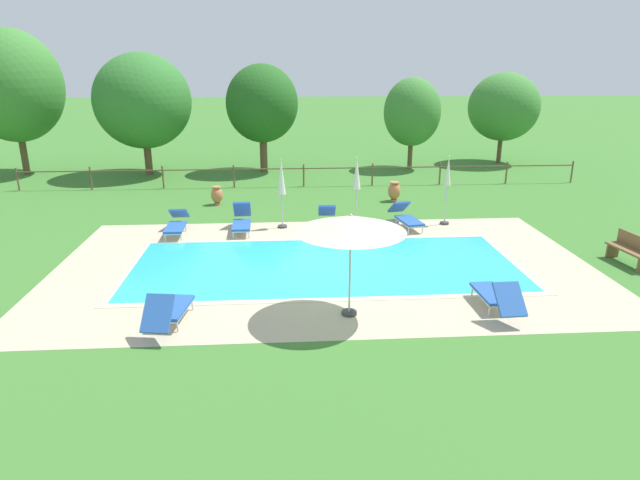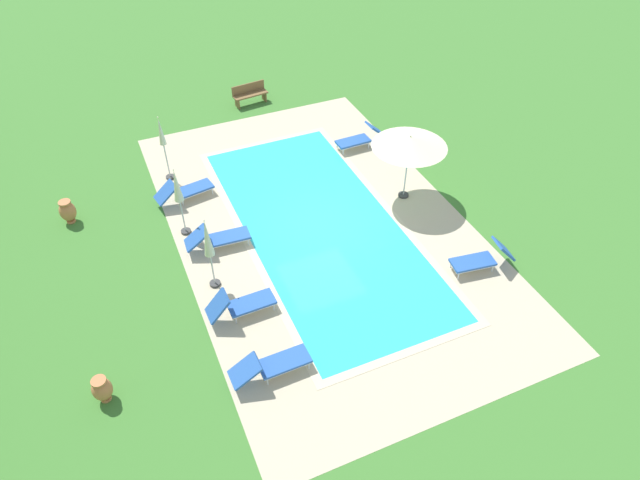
# 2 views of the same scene
# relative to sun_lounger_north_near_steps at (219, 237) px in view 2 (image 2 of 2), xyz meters

# --- Properties ---
(ground_plane) EXTENTS (160.00, 160.00, 0.00)m
(ground_plane) POSITION_rel_sun_lounger_north_near_steps_xyz_m (-0.34, -3.26, -0.37)
(ground_plane) COLOR #3D752D
(pool_deck_paving) EXTENTS (15.29, 9.06, 0.01)m
(pool_deck_paving) POSITION_rel_sun_lounger_north_near_steps_xyz_m (-0.34, -3.26, -0.37)
(pool_deck_paving) COLOR #BCAD8E
(pool_deck_paving) RESTS_ON ground
(swimming_pool_water) EXTENTS (10.89, 4.66, 0.01)m
(swimming_pool_water) POSITION_rel_sun_lounger_north_near_steps_xyz_m (-0.34, -3.26, -0.37)
(swimming_pool_water) COLOR #2DB7C6
(swimming_pool_water) RESTS_ON ground
(pool_coping_rim) EXTENTS (11.37, 5.14, 0.01)m
(pool_coping_rim) POSITION_rel_sun_lounger_north_near_steps_xyz_m (-0.34, -3.26, -0.36)
(pool_coping_rim) COLOR beige
(pool_coping_rim) RESTS_ON ground
(sun_lounger_north_near_steps) EXTENTS (0.72, 2.03, 0.85)m
(sun_lounger_north_near_steps) POSITION_rel_sun_lounger_north_near_steps_xyz_m (0.00, 0.00, 0.00)
(sun_lounger_north_near_steps) COLOR #2856A8
(sun_lounger_north_near_steps) RESTS_ON ground
(sun_lounger_north_mid) EXTENTS (0.65, 2.06, 0.77)m
(sun_lounger_north_mid) POSITION_rel_sun_lounger_north_near_steps_xyz_m (-5.12, 0.10, -0.01)
(sun_lounger_north_mid) COLOR #2856A8
(sun_lounger_north_mid) RESTS_ON ground
(sun_lounger_north_far) EXTENTS (0.65, 1.91, 0.96)m
(sun_lounger_north_far) POSITION_rel_sun_lounger_north_near_steps_xyz_m (-2.93, 0.21, 0.02)
(sun_lounger_north_far) COLOR #2856A8
(sun_lounger_north_far) RESTS_ON ground
(sun_lounger_north_end) EXTENTS (0.95, 2.07, 0.84)m
(sun_lounger_north_end) POSITION_rel_sun_lounger_north_near_steps_xyz_m (2.83, 0.37, -0.00)
(sun_lounger_north_end) COLOR #2856A8
(sun_lounger_north_end) RESTS_ON ground
(sun_lounger_south_mid) EXTENTS (0.86, 1.97, 0.95)m
(sun_lounger_south_mid) POSITION_rel_sun_lounger_north_near_steps_xyz_m (-4.04, -6.85, 0.02)
(sun_lounger_south_mid) COLOR #2856A8
(sun_lounger_south_mid) RESTS_ON ground
(sun_lounger_south_end) EXTENTS (0.66, 1.98, 0.89)m
(sun_lounger_south_end) POSITION_rel_sun_lounger_north_near_steps_xyz_m (3.44, -6.56, 0.01)
(sun_lounger_south_end) COLOR #2856A8
(sun_lounger_south_end) RESTS_ON ground
(patio_umbrella_open_foreground) EXTENTS (2.48, 2.48, 2.42)m
(patio_umbrella_open_foreground) POSITION_rel_sun_lounger_north_near_steps_xyz_m (-0.01, -6.54, 1.81)
(patio_umbrella_open_foreground) COLOR #383838
(patio_umbrella_open_foreground) RESTS_ON ground
(patio_umbrella_closed_row_west) EXTENTS (0.32, 0.32, 2.48)m
(patio_umbrella_closed_row_west) POSITION_rel_sun_lounger_north_near_steps_xyz_m (4.29, 0.63, 1.27)
(patio_umbrella_closed_row_west) COLOR #383838
(patio_umbrella_closed_row_west) RESTS_ON ground
(patio_umbrella_closed_row_centre) EXTENTS (0.32, 0.32, 2.44)m
(patio_umbrella_closed_row_centre) POSITION_rel_sun_lounger_north_near_steps_xyz_m (-1.54, 0.61, 1.27)
(patio_umbrella_closed_row_centre) COLOR #383838
(patio_umbrella_closed_row_centre) RESTS_ON ground
(patio_umbrella_closed_row_mid_east) EXTENTS (0.32, 0.32, 2.45)m
(patio_umbrella_closed_row_mid_east) POSITION_rel_sun_lounger_north_near_steps_xyz_m (1.10, 0.83, 1.31)
(patio_umbrella_closed_row_mid_east) COLOR #383838
(patio_umbrella_closed_row_mid_east) RESTS_ON ground
(wooden_bench_lawn_side) EXTENTS (0.62, 1.54, 0.87)m
(wooden_bench_lawn_side) POSITION_rel_sun_lounger_north_near_steps_xyz_m (8.45, -3.79, 0.09)
(wooden_bench_lawn_side) COLOR brown
(wooden_bench_lawn_side) RESTS_ON ground
(terracotta_urn_near_fence) EXTENTS (0.48, 0.48, 0.76)m
(terracotta_urn_near_fence) POSITION_rel_sun_lounger_north_near_steps_xyz_m (-4.19, 4.06, 0.04)
(terracotta_urn_near_fence) COLOR #C67547
(terracotta_urn_near_fence) RESTS_ON ground
(terracotta_urn_by_tree) EXTENTS (0.52, 0.52, 0.82)m
(terracotta_urn_by_tree) POSITION_rel_sun_lounger_north_near_steps_xyz_m (3.14, 4.17, 0.07)
(terracotta_urn_by_tree) COLOR #C67547
(terracotta_urn_by_tree) RESTS_ON ground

